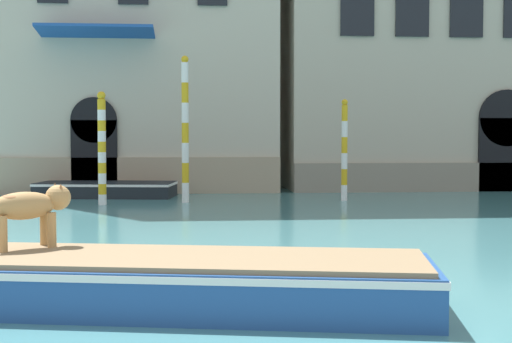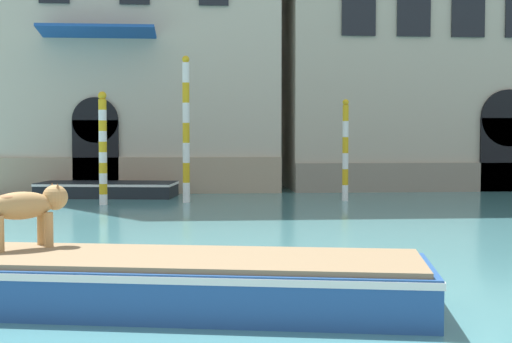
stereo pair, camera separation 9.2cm
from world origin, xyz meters
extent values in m
cube|color=tan|center=(0.12, 23.77, 0.65)|extent=(10.37, 0.16, 1.30)
cube|color=black|center=(-1.29, 23.76, 1.31)|extent=(1.60, 0.14, 2.61)
cylinder|color=black|center=(-1.29, 23.76, 2.61)|extent=(1.60, 0.14, 1.60)
cube|color=#1E4C99|center=(-1.09, 23.12, 5.62)|extent=(3.92, 1.40, 0.29)
cube|color=gray|center=(12.14, 23.77, 0.53)|extent=(12.66, 0.16, 1.07)
cube|color=black|center=(13.72, 23.76, 1.36)|extent=(2.10, 0.14, 2.72)
cylinder|color=black|center=(13.72, 23.76, 2.72)|extent=(2.10, 0.14, 2.10)
cube|color=black|center=(8.09, 23.78, 6.70)|extent=(1.23, 0.10, 2.10)
cube|color=black|center=(10.12, 23.78, 6.70)|extent=(1.23, 0.10, 2.10)
cube|color=black|center=(12.14, 23.78, 6.70)|extent=(1.23, 0.10, 2.10)
cube|color=#234C8C|center=(1.68, 6.86, 0.29)|extent=(6.92, 3.01, 0.57)
cube|color=white|center=(1.68, 6.86, 0.51)|extent=(6.95, 3.05, 0.08)
cube|color=#8C7251|center=(1.68, 6.86, 0.60)|extent=(6.69, 2.84, 0.06)
cylinder|color=tan|center=(0.25, 7.78, 0.85)|extent=(0.11, 0.11, 0.44)
cylinder|color=tan|center=(0.39, 7.58, 0.85)|extent=(0.11, 0.11, 0.44)
cylinder|color=tan|center=(-0.14, 7.23, 0.85)|extent=(0.11, 0.11, 0.44)
ellipsoid|color=tan|center=(0.06, 7.51, 1.17)|extent=(0.88, 0.75, 0.35)
ellipsoid|color=#AD7042|center=(-0.05, 7.44, 1.27)|extent=(0.44, 0.41, 0.12)
sphere|color=tan|center=(0.43, 7.76, 1.25)|extent=(0.33, 0.33, 0.33)
cone|color=#AD7042|center=(0.38, 7.84, 1.38)|extent=(0.10, 0.10, 0.13)
cone|color=#AD7042|center=(0.48, 7.68, 1.38)|extent=(0.10, 0.10, 0.13)
cube|color=black|center=(-0.74, 22.58, 0.25)|extent=(4.72, 2.44, 0.50)
cube|color=white|center=(-0.74, 22.58, 0.44)|extent=(4.76, 2.47, 0.08)
cube|color=#8C7251|center=(-0.74, 22.58, 0.22)|extent=(2.65, 1.71, 0.45)
cylinder|color=white|center=(6.94, 20.46, 0.25)|extent=(0.19, 0.19, 0.50)
cylinder|color=gold|center=(6.94, 20.46, 0.76)|extent=(0.19, 0.19, 0.50)
cylinder|color=white|center=(6.94, 20.46, 1.26)|extent=(0.19, 0.19, 0.50)
cylinder|color=gold|center=(6.94, 20.46, 1.76)|extent=(0.19, 0.19, 0.50)
cylinder|color=white|center=(6.94, 20.46, 2.27)|extent=(0.19, 0.19, 0.50)
cylinder|color=gold|center=(6.94, 20.46, 2.77)|extent=(0.19, 0.19, 0.50)
sphere|color=gold|center=(6.94, 20.46, 3.11)|extent=(0.20, 0.20, 0.20)
cylinder|color=white|center=(1.94, 20.32, 0.31)|extent=(0.21, 0.21, 0.61)
cylinder|color=gold|center=(1.94, 20.32, 0.92)|extent=(0.21, 0.21, 0.61)
cylinder|color=white|center=(1.94, 20.32, 1.53)|extent=(0.21, 0.21, 0.61)
cylinder|color=gold|center=(1.94, 20.32, 2.15)|extent=(0.21, 0.21, 0.61)
cylinder|color=white|center=(1.94, 20.32, 2.76)|extent=(0.21, 0.21, 0.61)
cylinder|color=gold|center=(1.94, 20.32, 3.38)|extent=(0.21, 0.21, 0.61)
cylinder|color=white|center=(1.94, 20.32, 3.99)|extent=(0.21, 0.21, 0.61)
sphere|color=gold|center=(1.94, 20.32, 4.39)|extent=(0.23, 0.23, 0.23)
cylinder|color=white|center=(-0.52, 19.81, 0.16)|extent=(0.24, 0.24, 0.31)
cylinder|color=gold|center=(-0.52, 19.81, 0.47)|extent=(0.24, 0.24, 0.31)
cylinder|color=white|center=(-0.52, 19.81, 0.79)|extent=(0.24, 0.24, 0.31)
cylinder|color=gold|center=(-0.52, 19.81, 1.10)|extent=(0.24, 0.24, 0.31)
cylinder|color=white|center=(-0.52, 19.81, 1.41)|extent=(0.24, 0.24, 0.31)
cylinder|color=gold|center=(-0.52, 19.81, 1.73)|extent=(0.24, 0.24, 0.31)
cylinder|color=white|center=(-0.52, 19.81, 2.04)|extent=(0.24, 0.24, 0.31)
cylinder|color=gold|center=(-0.52, 19.81, 2.36)|extent=(0.24, 0.24, 0.31)
cylinder|color=white|center=(-0.52, 19.81, 2.67)|extent=(0.24, 0.24, 0.31)
cylinder|color=gold|center=(-0.52, 19.81, 2.98)|extent=(0.24, 0.24, 0.31)
sphere|color=gold|center=(-0.52, 19.81, 3.25)|extent=(0.25, 0.25, 0.25)
camera|label=1|loc=(2.19, -1.67, 2.06)|focal=50.00mm
camera|label=2|loc=(2.29, -1.67, 2.06)|focal=50.00mm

